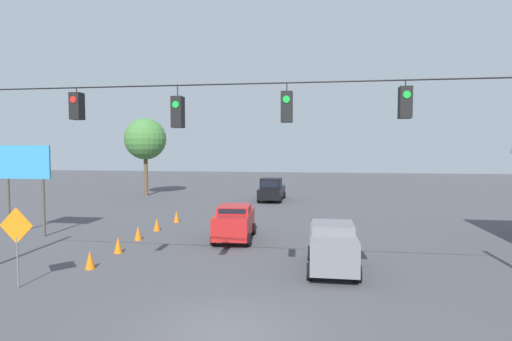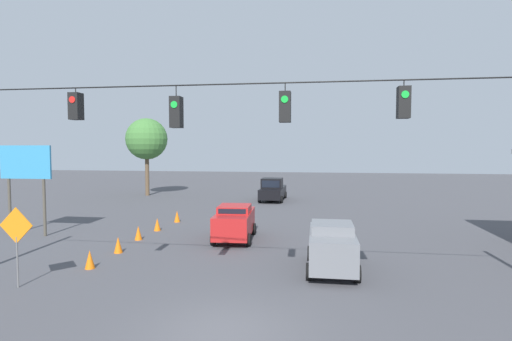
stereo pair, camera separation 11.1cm
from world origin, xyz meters
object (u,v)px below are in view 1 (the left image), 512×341
(traffic_cone_nearest, at_px, (90,260))
(tree_horizon_left, at_px, (145,139))
(traffic_cone_third, at_px, (138,233))
(traffic_cone_second, at_px, (118,245))
(overhead_signal_span, at_px, (232,154))
(pickup_truck_black_withflow_deep, at_px, (272,190))
(sedan_red_withflow_mid, at_px, (235,222))
(work_zone_sign, at_px, (17,232))
(roadside_billboard, at_px, (25,171))
(traffic_cone_fifth, at_px, (176,216))
(sedan_grey_crossing_near, at_px, (332,246))
(traffic_cone_fourth, at_px, (157,224))

(traffic_cone_nearest, xyz_separation_m, tree_horizon_left, (8.13, -24.04, 5.41))
(traffic_cone_third, relative_size, tree_horizon_left, 0.09)
(traffic_cone_second, bearing_deg, traffic_cone_nearest, 91.23)
(traffic_cone_nearest, bearing_deg, overhead_signal_span, 152.23)
(overhead_signal_span, distance_m, pickup_truck_black_withflow_deep, 25.79)
(sedan_red_withflow_mid, relative_size, work_zone_sign, 1.50)
(pickup_truck_black_withflow_deep, xyz_separation_m, roadside_billboard, (12.01, 16.80, 2.66))
(pickup_truck_black_withflow_deep, xyz_separation_m, traffic_cone_fifth, (5.10, 11.70, -0.60))
(overhead_signal_span, distance_m, traffic_cone_nearest, 8.65)
(traffic_cone_third, distance_m, roadside_billboard, 7.39)
(traffic_cone_fifth, xyz_separation_m, roadside_billboard, (6.91, 5.10, 3.26))
(sedan_grey_crossing_near, bearing_deg, overhead_signal_span, 56.32)
(tree_horizon_left, bearing_deg, sedan_grey_crossing_near, 128.03)
(traffic_cone_second, distance_m, traffic_cone_fifth, 7.84)
(overhead_signal_span, distance_m, work_zone_sign, 8.41)
(overhead_signal_span, xyz_separation_m, traffic_cone_fifth, (6.61, -13.77, -4.36))
(sedan_grey_crossing_near, xyz_separation_m, traffic_cone_nearest, (9.73, 1.20, -0.63))
(traffic_cone_second, bearing_deg, pickup_truck_black_withflow_deep, -104.78)
(traffic_cone_third, height_order, work_zone_sign, work_zone_sign)
(sedan_red_withflow_mid, height_order, tree_horizon_left, tree_horizon_left)
(sedan_red_withflow_mid, distance_m, traffic_cone_nearest, 7.63)
(overhead_signal_span, xyz_separation_m, traffic_cone_nearest, (6.61, -3.48, -4.36))
(traffic_cone_fifth, relative_size, roadside_billboard, 0.15)
(sedan_red_withflow_mid, xyz_separation_m, traffic_cone_nearest, (4.80, 5.90, -0.59))
(overhead_signal_span, height_order, work_zone_sign, overhead_signal_span)
(traffic_cone_nearest, xyz_separation_m, traffic_cone_fourth, (0.21, -7.48, 0.00))
(sedan_grey_crossing_near, bearing_deg, pickup_truck_black_withflow_deep, -77.44)
(pickup_truck_black_withflow_deep, relative_size, tree_horizon_left, 0.68)
(overhead_signal_span, bearing_deg, traffic_cone_third, -51.17)
(sedan_grey_crossing_near, distance_m, traffic_cone_second, 9.88)
(traffic_cone_third, distance_m, traffic_cone_fourth, 2.41)
(pickup_truck_black_withflow_deep, height_order, tree_horizon_left, tree_horizon_left)
(roadside_billboard, xyz_separation_m, tree_horizon_left, (1.22, -18.85, 2.16))
(tree_horizon_left, bearing_deg, roadside_billboard, 93.71)
(sedan_grey_crossing_near, bearing_deg, traffic_cone_fourth, -32.29)
(traffic_cone_second, height_order, work_zone_sign, work_zone_sign)
(roadside_billboard, distance_m, work_zone_sign, 9.61)
(overhead_signal_span, xyz_separation_m, traffic_cone_third, (6.89, -8.56, -4.36))
(traffic_cone_fourth, relative_size, tree_horizon_left, 0.09)
(sedan_grey_crossing_near, xyz_separation_m, roadside_billboard, (16.64, -3.99, 2.63))
(sedan_red_withflow_mid, xyz_separation_m, traffic_cone_fifth, (4.80, -4.40, -0.59))
(pickup_truck_black_withflow_deep, bearing_deg, traffic_cone_nearest, 76.94)
(traffic_cone_second, xyz_separation_m, tree_horizon_left, (8.08, -21.58, 5.41))
(pickup_truck_black_withflow_deep, distance_m, traffic_cone_fourth, 15.46)
(work_zone_sign, bearing_deg, traffic_cone_fifth, -95.69)
(pickup_truck_black_withflow_deep, relative_size, traffic_cone_third, 7.22)
(pickup_truck_black_withflow_deep, xyz_separation_m, traffic_cone_fourth, (5.31, 14.51, -0.60))
(sedan_red_withflow_mid, height_order, traffic_cone_second, sedan_red_withflow_mid)
(work_zone_sign, bearing_deg, sedan_red_withflow_mid, -126.10)
(overhead_signal_span, relative_size, sedan_grey_crossing_near, 5.38)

